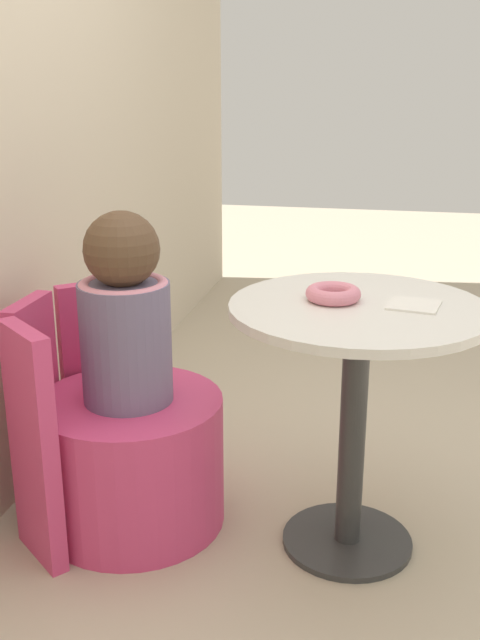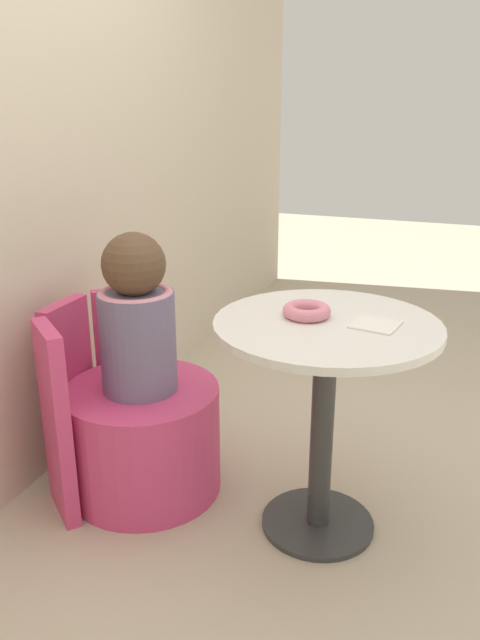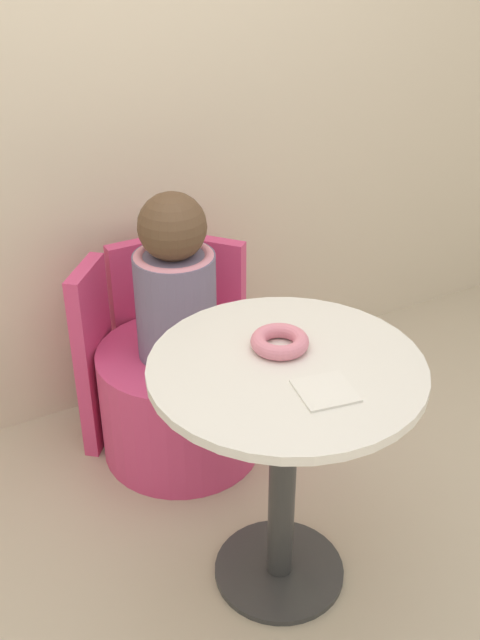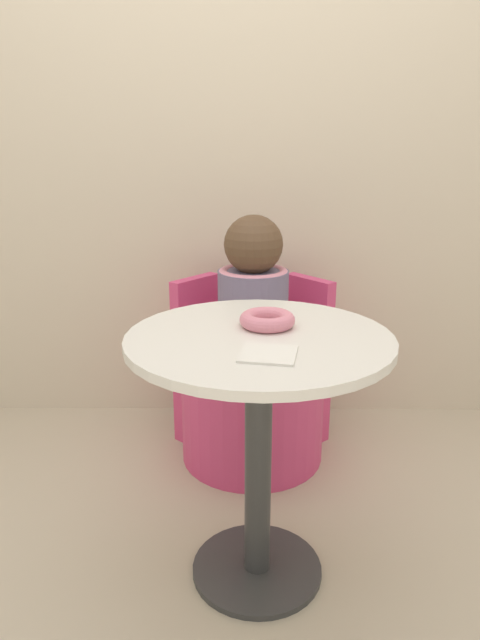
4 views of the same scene
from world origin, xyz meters
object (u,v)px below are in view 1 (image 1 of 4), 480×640
(tub_chair, at_px, (132,460))
(donut, at_px, (333,294))
(child_figure, at_px, (125,314))
(round_table, at_px, (356,370))

(tub_chair, bearing_deg, donut, -87.28)
(child_figure, height_order, donut, child_figure)
(tub_chair, height_order, donut, donut)
(tub_chair, distance_m, donut, 0.80)
(round_table, distance_m, child_figure, 0.66)
(donut, bearing_deg, child_figure, 92.72)
(round_table, bearing_deg, child_figure, 90.44)
(tub_chair, relative_size, donut, 3.73)
(round_table, height_order, tub_chair, round_table)
(round_table, height_order, donut, donut)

